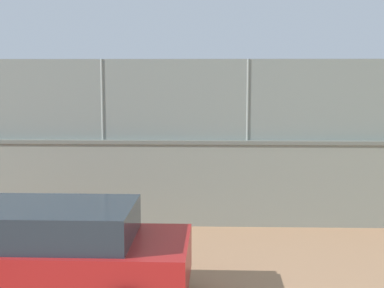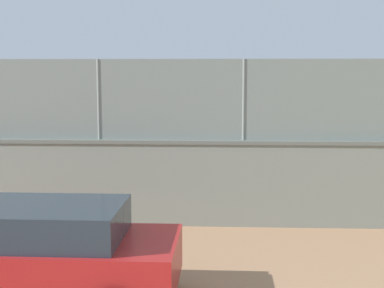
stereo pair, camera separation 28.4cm
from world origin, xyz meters
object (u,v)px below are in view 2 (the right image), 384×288
Objects in this scene: parked_car_red at (22,252)px; spare_ball_by_wall at (14,197)px; sports_ball at (128,131)px; player_baseline_waiting at (203,134)px; player_crossing_court at (159,140)px; player_foreground_swinging at (141,128)px.

spare_ball_by_wall is at bearing -66.94° from parked_car_red.
sports_ball is 0.05× the size of parked_car_red.
parked_car_red is at bearing 113.06° from spare_ball_by_wall.
sports_ball is at bearing 54.40° from player_baseline_waiting.
spare_ball_by_wall is (4.45, 7.99, -0.81)m from player_baseline_waiting.
player_crossing_court is 0.98× the size of player_foreground_swinging.
sports_ball is at bearing 95.16° from player_foreground_swinging.
player_baseline_waiting is at bearing -119.13° from spare_ball_by_wall.
spare_ball_by_wall is at bearing 60.87° from player_baseline_waiting.
player_crossing_court reaches higher than parked_car_red.
player_foreground_swinging is 0.98× the size of player_baseline_waiting.
player_foreground_swinging is at bearing -99.12° from spare_ball_by_wall.
player_foreground_swinging is at bearing -84.84° from sports_ball.
player_crossing_court reaches higher than sports_ball.
player_crossing_court is 7.62× the size of spare_ball_by_wall.
spare_ball_by_wall is at bearing 80.88° from player_foreground_swinging.
player_baseline_waiting is 14.44m from parked_car_red.
sports_ball is (-0.49, 5.39, 0.47)m from player_foreground_swinging.
player_crossing_court is at bearing -116.07° from spare_ball_by_wall.
player_foreground_swinging is 3.53m from player_baseline_waiting.
player_crossing_court is 1.67m from sports_ball.
spare_ball_by_wall is (2.97, 6.06, -0.78)m from player_crossing_court.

